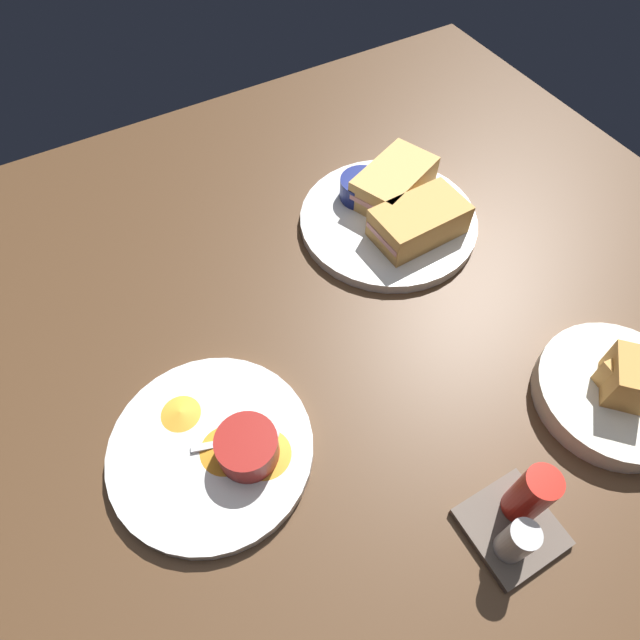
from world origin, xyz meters
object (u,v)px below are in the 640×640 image
Objects in this scene: spoon_by_gravy_ramekin at (254,437)px; condiment_caddy at (521,516)px; plate_sandwich_main at (388,221)px; plate_chips_companion at (211,449)px; ramekin_dark_sauce at (362,187)px; bread_basket_rear at (617,391)px; sandwich_half_near at (419,221)px; spoon_by_dark_ramekin at (383,215)px; ramekin_light_gravy at (247,447)px; sandwich_half_far at (394,182)px.

spoon_by_gravy_ramekin is 28.91cm from condiment_caddy.
plate_chips_companion is at bearing 28.19° from plate_sandwich_main.
condiment_caddy is at bearing 76.21° from ramekin_dark_sauce.
plate_chips_companion is 1.25× the size of bread_basket_rear.
plate_chips_companion is 5.02cm from spoon_by_gravy_ramekin.
sandwich_half_near is 41.91cm from plate_chips_companion.
spoon_by_dark_ramekin is (2.51, -5.14, -2.04)cm from sandwich_half_near.
spoon_by_dark_ramekin is 44.98cm from condiment_caddy.
ramekin_light_gravy is at bearing -44.06° from condiment_caddy.
bread_basket_rear is (-6.90, 37.45, 1.40)cm from plate_sandwich_main.
sandwich_half_far reaches higher than plate_sandwich_main.
spoon_by_gravy_ramekin is at bearing 41.01° from ramekin_dark_sauce.
sandwich_half_near reaches higher than ramekin_light_gravy.
spoon_by_gravy_ramekin reaches higher than plate_sandwich_main.
condiment_caddy reaches higher than bread_basket_rear.
bread_basket_rear is at bearing -164.98° from condiment_caddy.
condiment_caddy is (19.98, 5.36, 1.21)cm from bread_basket_rear.
ramekin_light_gravy is at bearing 35.18° from spoon_by_dark_ramekin.
bread_basket_rear is at bearing 158.34° from plate_chips_companion.
plate_sandwich_main is at bearing 151.31° from spoon_by_dark_ramekin.
sandwich_half_near is 33.20cm from bread_basket_rear.
ramekin_light_gravy reaches higher than spoon_by_dark_ramekin.
spoon_by_gravy_ramekin is (34.29, 16.79, -2.04)cm from sandwich_half_near.
spoon_by_gravy_ramekin is at bearing 26.09° from sandwich_half_near.
ramekin_dark_sauce is 5.59cm from spoon_by_dark_ramekin.
condiment_caddy is at bearing 135.94° from ramekin_light_gravy.
bread_basket_rear is at bearing 98.98° from sandwich_half_near.
sandwich_half_far reaches higher than ramekin_dark_sauce.
plate_sandwich_main is 1.44× the size of bread_basket_rear.
plate_chips_companion is 47.46cm from bread_basket_rear.
plate_chips_companion is 5.28cm from ramekin_light_gravy.
sandwich_half_near is at bearing 105.20° from ramekin_dark_sauce.
ramekin_light_gravy is at bearing 140.19° from plate_chips_companion.
sandwich_half_near is 40.88cm from condiment_caddy.
plate_chips_companion is 2.41× the size of condiment_caddy.
condiment_caddy is (11.94, 48.64, 0.01)cm from ramekin_dark_sauce.
condiment_caddy is at bearing 15.02° from bread_basket_rear.
plate_sandwich_main is at bearing -79.57° from bread_basket_rear.
bread_basket_rear is (-7.68, 37.88, 0.23)cm from spoon_by_dark_ramekin.
sandwich_half_near is 0.59× the size of plate_chips_companion.
ramekin_dark_sauce is 43.40cm from ramekin_light_gravy.
ramekin_light_gravy is at bearing 27.03° from sandwich_half_near.
ramekin_light_gravy is at bearing 47.78° from spoon_by_gravy_ramekin.
sandwich_half_near is 0.91× the size of sandwich_half_far.
spoon_by_dark_ramekin is at bearing -63.98° from sandwich_half_near.
condiment_caddy reaches higher than ramekin_dark_sauce.
plate_sandwich_main is at bearing -151.81° from plate_chips_companion.
sandwich_half_far is 1.52× the size of spoon_by_gravy_ramekin.
sandwich_half_near is at bearing -111.23° from condiment_caddy.
plate_sandwich_main is 1.77× the size of sandwich_half_far.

